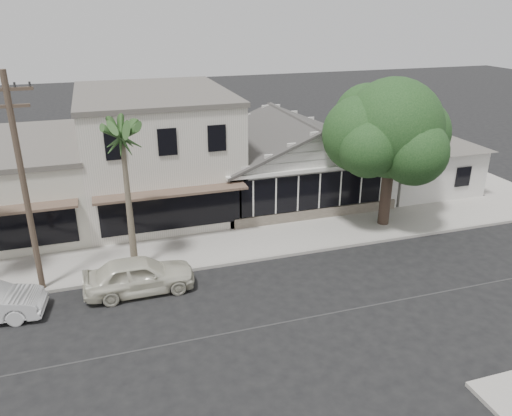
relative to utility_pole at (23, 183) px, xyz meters
name	(u,v)px	position (x,y,z in m)	size (l,w,h in m)	color
ground	(289,321)	(9.00, -5.20, -4.79)	(140.00, 140.00, 0.00)	black
sidewalk_north	(69,268)	(1.00, 1.55, -4.71)	(90.00, 3.50, 0.15)	#9E9991
corner_shop	(292,156)	(14.00, 7.27, -2.17)	(10.40, 8.60, 5.10)	silver
side_cottage	(416,166)	(22.20, 6.30, -3.29)	(6.00, 6.00, 3.00)	silver
row_building_near	(156,152)	(6.00, 8.30, -1.54)	(8.00, 10.00, 6.50)	silver
utility_pole	(23,183)	(0.00, 0.00, 0.00)	(1.80, 0.24, 9.00)	brown
car_0	(139,275)	(3.89, -1.28, -4.02)	(1.81, 4.50, 1.53)	beige
shade_tree	(389,130)	(17.01, 1.77, 0.41)	(7.11, 6.43, 7.89)	#423328
palm_east	(122,135)	(3.83, 0.47, 1.44)	(2.85, 2.85, 7.27)	#726651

